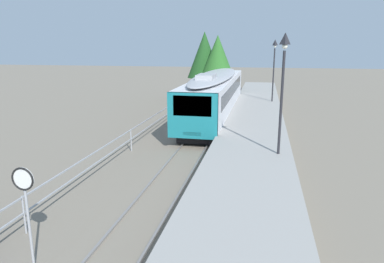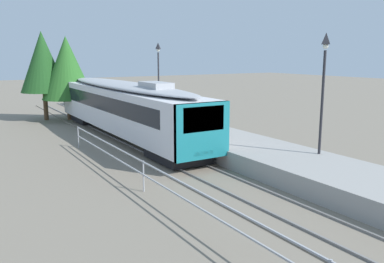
{
  "view_description": "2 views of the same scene",
  "coord_description": "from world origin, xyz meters",
  "px_view_note": "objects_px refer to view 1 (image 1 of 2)",
  "views": [
    {
      "loc": [
        3.74,
        3.4,
        5.68
      ],
      "look_at": [
        0.4,
        19.75,
        1.6
      ],
      "focal_mm": 32.7,
      "sensor_mm": 36.0,
      "label": 1
    },
    {
      "loc": [
        -9.57,
        7.13,
        5.29
      ],
      "look_at": [
        0.0,
        22.75,
        1.8
      ],
      "focal_mm": 37.54,
      "sensor_mm": 36.0,
      "label": 2
    }
  ],
  "objects_px": {
    "commuter_train": "(215,92)",
    "speed_limit_sign": "(25,193)",
    "platform_lamp_mid_platform": "(283,71)",
    "platform_lamp_far_end": "(274,59)"
  },
  "relations": [
    {
      "from": "speed_limit_sign",
      "to": "platform_lamp_mid_platform",
      "type": "bearing_deg",
      "value": 53.07
    },
    {
      "from": "platform_lamp_far_end",
      "to": "platform_lamp_mid_platform",
      "type": "bearing_deg",
      "value": -90.0
    },
    {
      "from": "platform_lamp_mid_platform",
      "to": "platform_lamp_far_end",
      "type": "bearing_deg",
      "value": 90.0
    },
    {
      "from": "platform_lamp_far_end",
      "to": "speed_limit_sign",
      "type": "height_order",
      "value": "platform_lamp_far_end"
    },
    {
      "from": "commuter_train",
      "to": "speed_limit_sign",
      "type": "bearing_deg",
      "value": -95.48
    },
    {
      "from": "platform_lamp_mid_platform",
      "to": "platform_lamp_far_end",
      "type": "height_order",
      "value": "same"
    },
    {
      "from": "commuter_train",
      "to": "platform_lamp_mid_platform",
      "type": "height_order",
      "value": "platform_lamp_mid_platform"
    },
    {
      "from": "platform_lamp_mid_platform",
      "to": "speed_limit_sign",
      "type": "xyz_separation_m",
      "value": [
        -6.52,
        -8.67,
        -2.5
      ]
    },
    {
      "from": "platform_lamp_mid_platform",
      "to": "platform_lamp_far_end",
      "type": "distance_m",
      "value": 15.97
    },
    {
      "from": "commuter_train",
      "to": "speed_limit_sign",
      "type": "height_order",
      "value": "commuter_train"
    }
  ]
}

